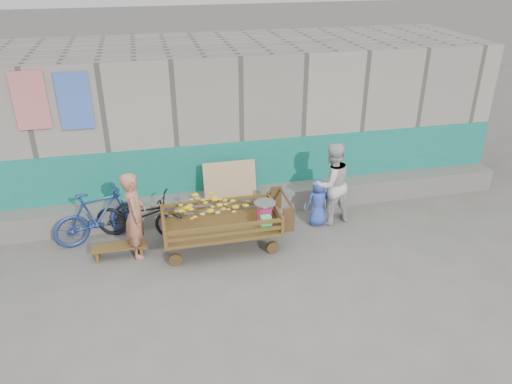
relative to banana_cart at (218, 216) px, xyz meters
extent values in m
plane|color=#5B5853|center=(0.10, -1.15, -0.63)|extent=(80.00, 80.00, 0.00)
cube|color=gray|center=(0.10, 2.95, 0.87)|extent=(12.00, 3.00, 3.00)
cube|color=#10796C|center=(0.10, 1.43, 0.07)|extent=(12.00, 0.03, 1.40)
cube|color=slate|center=(0.10, 1.20, -0.41)|extent=(12.00, 0.50, 0.45)
cube|color=tan|center=(0.40, 1.07, 0.17)|extent=(1.00, 0.19, 0.68)
cube|color=#CE6C72|center=(-2.90, 1.41, 1.82)|extent=(0.55, 0.03, 1.00)
cube|color=#426ACC|center=(-2.20, 1.41, 1.77)|extent=(0.55, 0.03, 1.00)
cube|color=#4E351A|center=(0.04, 0.00, -0.22)|extent=(2.01, 1.00, 0.06)
cylinder|color=#3D2B18|center=(-0.80, -0.37, -0.52)|extent=(0.22, 0.07, 0.22)
cube|color=#4E351A|center=(-0.93, -0.47, -0.03)|extent=(0.06, 0.06, 0.31)
cylinder|color=#3D2B18|center=(-0.80, 0.37, -0.52)|extent=(0.22, 0.07, 0.22)
cube|color=#4E351A|center=(-0.93, 0.47, -0.03)|extent=(0.06, 0.06, 0.31)
cylinder|color=#3D2B18|center=(0.87, -0.37, -0.52)|extent=(0.22, 0.07, 0.22)
cube|color=#4E351A|center=(1.01, -0.47, -0.03)|extent=(0.06, 0.06, 0.31)
cylinder|color=#3D2B18|center=(0.87, 0.37, -0.52)|extent=(0.22, 0.07, 0.22)
cube|color=#4E351A|center=(1.01, 0.47, -0.03)|extent=(0.06, 0.06, 0.31)
cube|color=#4E351A|center=(0.04, -0.47, -0.08)|extent=(1.94, 0.04, 0.06)
cube|color=#4E351A|center=(0.04, -0.47, 0.06)|extent=(1.94, 0.04, 0.06)
cube|color=#4E351A|center=(0.04, 0.47, -0.08)|extent=(1.94, 0.04, 0.06)
cube|color=#4E351A|center=(0.04, 0.47, 0.06)|extent=(1.94, 0.04, 0.06)
cube|color=#4E351A|center=(-0.93, 0.00, -0.08)|extent=(0.04, 0.94, 0.06)
cube|color=#4E351A|center=(-0.93, 0.00, 0.06)|extent=(0.04, 0.94, 0.06)
cube|color=#4E351A|center=(1.01, 0.00, -0.08)|extent=(0.04, 0.94, 0.06)
cube|color=#4E351A|center=(1.01, 0.00, 0.06)|extent=(0.04, 0.94, 0.06)
cylinder|color=#3D2B18|center=(1.21, 0.00, 0.20)|extent=(0.04, 0.89, 0.04)
cube|color=#3D2B18|center=(1.13, 0.42, 0.01)|extent=(0.20, 0.04, 0.45)
cube|color=#3D2B18|center=(1.13, -0.41, 0.01)|extent=(0.20, 0.04, 0.45)
ellipsoid|color=yellow|center=(-0.07, 0.00, 0.06)|extent=(1.45, 0.78, 0.49)
cylinder|color=#E73488|center=(0.82, 0.00, -0.04)|extent=(0.27, 0.27, 0.29)
cylinder|color=silver|center=(0.82, 0.00, 0.11)|extent=(0.03, 0.03, 0.07)
cylinder|color=silver|center=(0.82, 0.00, 0.16)|extent=(0.38, 0.38, 0.02)
cube|color=#39F367|center=(0.76, -0.31, -0.05)|extent=(0.18, 0.13, 0.25)
cube|color=#4E351A|center=(-1.71, 0.11, -0.43)|extent=(0.91, 0.27, 0.04)
cube|color=#4E351A|center=(-2.07, 0.11, -0.54)|extent=(0.05, 0.25, 0.18)
cube|color=#4E351A|center=(-1.35, 0.11, -0.54)|extent=(0.05, 0.25, 0.18)
imported|color=#B16C54|center=(-1.38, 0.12, 0.13)|extent=(0.37, 0.56, 1.53)
imported|color=silver|center=(2.21, 0.46, 0.17)|extent=(0.90, 0.78, 1.60)
imported|color=#324FBC|center=(1.95, 0.41, -0.17)|extent=(0.47, 0.32, 0.93)
imported|color=black|center=(-1.32, 0.70, -0.20)|extent=(1.75, 1.10, 0.87)
imported|color=navy|center=(-2.02, 0.76, -0.14)|extent=(1.69, 0.99, 0.98)
camera|label=1|loc=(-1.05, -7.39, 4.18)|focal=35.00mm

